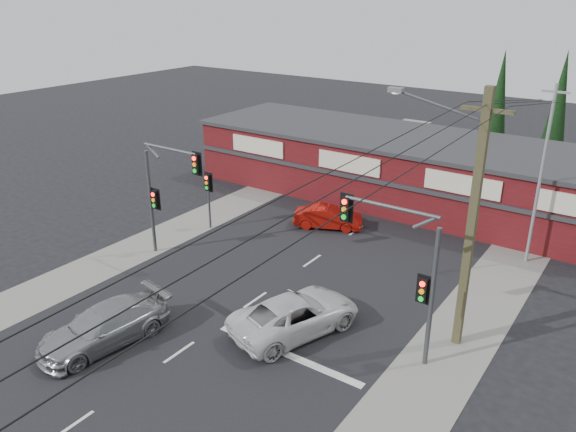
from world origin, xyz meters
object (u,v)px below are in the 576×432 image
Objects in this scene: white_suv at (295,314)px; utility_pole at (469,215)px; silver_suv at (104,326)px; shop_building at (391,165)px; red_sedan at (328,217)px.

white_suv is 0.55× the size of utility_pole.
utility_pole reaches higher than white_suv.
white_suv is 7.52m from silver_suv.
silver_suv is 0.19× the size of shop_building.
shop_building is at bearing 123.76° from utility_pole.
red_sedan is at bearing 94.47° from silver_suv.
red_sedan is 0.39× the size of utility_pole.
utility_pole is at bearing 44.47° from silver_suv.
utility_pole is at bearing -132.70° from white_suv.
silver_suv is (-5.65, -4.97, -0.00)m from white_suv.
utility_pole is (11.19, 7.91, 4.63)m from silver_suv.
white_suv is at bearing -179.55° from red_sedan.
red_sedan is at bearing -94.85° from shop_building.
utility_pole is (9.36, -14.00, 3.26)m from shop_building.
red_sedan is at bearing -46.69° from white_suv.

